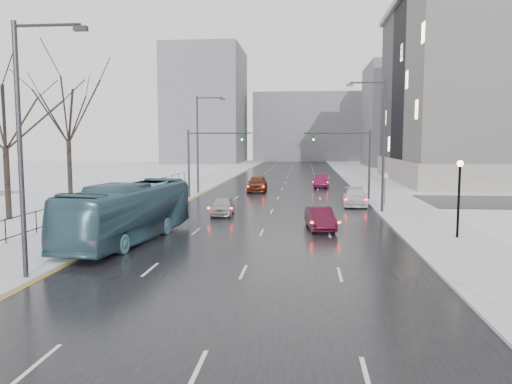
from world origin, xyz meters
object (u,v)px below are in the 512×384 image
(lamppost_r_mid, at_px, (459,188))
(mast_signal_right, at_px, (358,156))
(streetlight_l_near, at_px, (25,138))
(sedan_center_near, at_px, (223,206))
(no_uturn_sign, at_px, (385,179))
(sedan_right_distant, at_px, (321,181))
(mast_signal_left, at_px, (200,156))
(sedan_right_far, at_px, (355,197))
(streetlight_r_mid, at_px, (381,139))
(bus, at_px, (129,212))
(sedan_right_near, at_px, (320,219))
(tree_park_d, at_px, (9,221))
(sedan_center_far, at_px, (257,183))
(tree_park_e, at_px, (71,203))
(streetlight_l_far, at_px, (200,139))

(lamppost_r_mid, distance_m, mast_signal_right, 18.41)
(streetlight_l_near, relative_size, sedan_center_near, 2.54)
(mast_signal_right, height_order, no_uturn_sign, mast_signal_right)
(sedan_right_distant, bearing_deg, sedan_center_near, -104.18)
(mast_signal_left, bearing_deg, lamppost_r_mid, -44.48)
(sedan_right_far, bearing_deg, streetlight_r_mid, -68.20)
(mast_signal_right, distance_m, bus, 24.84)
(streetlight_l_near, relative_size, lamppost_r_mid, 2.34)
(mast_signal_left, height_order, bus, mast_signal_left)
(streetlight_l_near, relative_size, mast_signal_right, 1.54)
(mast_signal_right, xyz_separation_m, sedan_right_near, (-3.83, -15.57, -3.39))
(tree_park_d, bearing_deg, sedan_right_near, -4.22)
(streetlight_r_mid, distance_m, lamppost_r_mid, 10.73)
(tree_park_d, relative_size, sedan_center_far, 2.47)
(sedan_center_far, bearing_deg, streetlight_r_mid, -55.98)
(tree_park_e, xyz_separation_m, sedan_right_near, (21.70, -11.57, 0.72))
(no_uturn_sign, xyz_separation_m, bus, (-16.20, -16.15, -0.67))
(streetlight_r_mid, bearing_deg, mast_signal_right, 96.00)
(lamppost_r_mid, xyz_separation_m, sedan_center_near, (-14.50, 7.87, -2.23))
(streetlight_l_far, distance_m, mast_signal_left, 4.36)
(mast_signal_right, distance_m, sedan_center_near, 15.21)
(streetlight_l_near, relative_size, mast_signal_left, 1.54)
(tree_park_e, distance_m, mast_signal_right, 26.16)
(streetlight_l_far, bearing_deg, bus, -87.23)
(tree_park_d, height_order, mast_signal_right, mast_signal_right)
(streetlight_l_far, relative_size, mast_signal_left, 1.54)
(tree_park_d, height_order, sedan_center_far, tree_park_d)
(streetlight_l_far, distance_m, sedan_center_near, 15.67)
(streetlight_r_mid, bearing_deg, sedan_right_distant, 100.12)
(lamppost_r_mid, relative_size, sedan_center_near, 1.09)
(bus, xyz_separation_m, sedan_center_far, (4.44, 27.18, -0.73))
(no_uturn_sign, bearing_deg, streetlight_l_far, 155.27)
(tree_park_d, distance_m, sedan_center_near, 14.83)
(streetlight_l_far, bearing_deg, tree_park_e, -141.43)
(streetlight_l_near, bearing_deg, mast_signal_left, 88.28)
(lamppost_r_mid, bearing_deg, sedan_right_near, 162.05)
(tree_park_d, relative_size, mast_signal_right, 1.92)
(mast_signal_right, bearing_deg, streetlight_l_far, 165.52)
(sedan_right_far, distance_m, sedan_center_far, 14.30)
(sedan_right_near, bearing_deg, mast_signal_right, 68.49)
(streetlight_l_near, distance_m, sedan_center_near, 19.11)
(mast_signal_right, distance_m, sedan_center_far, 12.55)
(no_uturn_sign, height_order, sedan_right_near, no_uturn_sign)
(tree_park_d, distance_m, streetlight_l_near, 17.90)
(streetlight_r_mid, height_order, sedan_right_near, streetlight_r_mid)
(sedan_center_far, bearing_deg, sedan_right_distant, 36.47)
(tree_park_e, bearing_deg, no_uturn_sign, 0.00)
(mast_signal_left, xyz_separation_m, sedan_center_near, (3.83, -10.13, -3.40))
(sedan_center_near, bearing_deg, mast_signal_right, 39.14)
(streetlight_r_mid, distance_m, sedan_center_far, 19.06)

